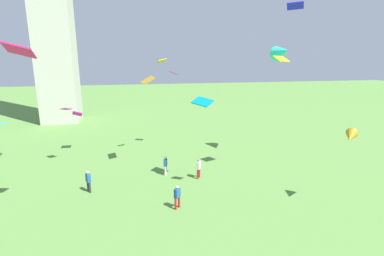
{
  "coord_description": "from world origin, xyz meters",
  "views": [
    {
      "loc": [
        -0.9,
        -3.64,
        10.73
      ],
      "look_at": [
        2.94,
        14.2,
        6.31
      ],
      "focal_mm": 27.1,
      "sensor_mm": 36.0,
      "label": 1
    }
  ],
  "objects_px": {
    "kite_flying_3": "(3,123)",
    "kite_flying_9": "(77,114)",
    "kite_flying_0": "(19,50)",
    "kite_flying_7": "(295,6)",
    "kite_flying_6": "(282,52)",
    "kite_flying_8": "(202,102)",
    "person_4": "(177,195)",
    "person_1": "(165,164)",
    "kite_flying_10": "(66,109)",
    "person_3": "(199,167)",
    "person_0": "(88,180)",
    "kite_flying_2": "(148,80)",
    "kite_flying_4": "(351,137)",
    "kite_flying_11": "(162,61)",
    "kite_flying_1": "(281,59)",
    "kite_flying_5": "(174,73)"
  },
  "relations": [
    {
      "from": "kite_flying_9",
      "to": "kite_flying_11",
      "type": "bearing_deg",
      "value": 54.96
    },
    {
      "from": "kite_flying_3",
      "to": "kite_flying_5",
      "type": "xyz_separation_m",
      "value": [
        18.25,
        0.38,
        4.99
      ]
    },
    {
      "from": "person_1",
      "to": "kite_flying_6",
      "type": "height_order",
      "value": "kite_flying_6"
    },
    {
      "from": "person_4",
      "to": "kite_flying_4",
      "type": "relative_size",
      "value": 1.2
    },
    {
      "from": "kite_flying_1",
      "to": "kite_flying_7",
      "type": "relative_size",
      "value": 1.36
    },
    {
      "from": "kite_flying_3",
      "to": "kite_flying_4",
      "type": "xyz_separation_m",
      "value": [
        27.99,
        -16.69,
        1.4
      ]
    },
    {
      "from": "kite_flying_4",
      "to": "kite_flying_6",
      "type": "bearing_deg",
      "value": 135.23
    },
    {
      "from": "kite_flying_3",
      "to": "kite_flying_9",
      "type": "xyz_separation_m",
      "value": [
        7.21,
        1.32,
        0.49
      ]
    },
    {
      "from": "kite_flying_0",
      "to": "kite_flying_3",
      "type": "bearing_deg",
      "value": -55.23
    },
    {
      "from": "kite_flying_9",
      "to": "kite_flying_3",
      "type": "bearing_deg",
      "value": -92.31
    },
    {
      "from": "person_3",
      "to": "kite_flying_2",
      "type": "xyz_separation_m",
      "value": [
        -4.08,
        3.59,
        7.66
      ]
    },
    {
      "from": "kite_flying_4",
      "to": "kite_flying_7",
      "type": "distance_m",
      "value": 9.6
    },
    {
      "from": "kite_flying_6",
      "to": "kite_flying_7",
      "type": "relative_size",
      "value": 2.08
    },
    {
      "from": "kite_flying_5",
      "to": "kite_flying_9",
      "type": "height_order",
      "value": "kite_flying_5"
    },
    {
      "from": "kite_flying_6",
      "to": "kite_flying_8",
      "type": "height_order",
      "value": "kite_flying_6"
    },
    {
      "from": "kite_flying_10",
      "to": "kite_flying_3",
      "type": "bearing_deg",
      "value": 23.64
    },
    {
      "from": "kite_flying_0",
      "to": "kite_flying_8",
      "type": "xyz_separation_m",
      "value": [
        12.06,
        3.48,
        -3.93
      ]
    },
    {
      "from": "person_4",
      "to": "kite_flying_8",
      "type": "relative_size",
      "value": 0.98
    },
    {
      "from": "kite_flying_7",
      "to": "kite_flying_3",
      "type": "bearing_deg",
      "value": -1.65
    },
    {
      "from": "kite_flying_7",
      "to": "kite_flying_10",
      "type": "relative_size",
      "value": 0.94
    },
    {
      "from": "kite_flying_8",
      "to": "person_1",
      "type": "bearing_deg",
      "value": -172.55
    },
    {
      "from": "kite_flying_2",
      "to": "kite_flying_8",
      "type": "distance_m",
      "value": 6.48
    },
    {
      "from": "person_3",
      "to": "kite_flying_10",
      "type": "distance_m",
      "value": 14.41
    },
    {
      "from": "person_1",
      "to": "kite_flying_7",
      "type": "distance_m",
      "value": 16.88
    },
    {
      "from": "kite_flying_1",
      "to": "kite_flying_11",
      "type": "distance_m",
      "value": 12.01
    },
    {
      "from": "kite_flying_8",
      "to": "kite_flying_0",
      "type": "bearing_deg",
      "value": -113.8
    },
    {
      "from": "kite_flying_6",
      "to": "person_3",
      "type": "bearing_deg",
      "value": -164.26
    },
    {
      "from": "kite_flying_0",
      "to": "kite_flying_7",
      "type": "distance_m",
      "value": 16.84
    },
    {
      "from": "kite_flying_5",
      "to": "kite_flying_7",
      "type": "bearing_deg",
      "value": 136.64
    },
    {
      "from": "kite_flying_4",
      "to": "kite_flying_6",
      "type": "distance_m",
      "value": 12.39
    },
    {
      "from": "kite_flying_0",
      "to": "person_4",
      "type": "bearing_deg",
      "value": -173.8
    },
    {
      "from": "kite_flying_3",
      "to": "kite_flying_8",
      "type": "height_order",
      "value": "kite_flying_8"
    },
    {
      "from": "person_4",
      "to": "kite_flying_0",
      "type": "bearing_deg",
      "value": -44.26
    },
    {
      "from": "kite_flying_10",
      "to": "kite_flying_8",
      "type": "bearing_deg",
      "value": -165.3
    },
    {
      "from": "kite_flying_8",
      "to": "kite_flying_10",
      "type": "bearing_deg",
      "value": -161.7
    },
    {
      "from": "person_0",
      "to": "kite_flying_6",
      "type": "bearing_deg",
      "value": 73.69
    },
    {
      "from": "person_0",
      "to": "kite_flying_7",
      "type": "bearing_deg",
      "value": 37.94
    },
    {
      "from": "person_1",
      "to": "kite_flying_2",
      "type": "relative_size",
      "value": 1.0
    },
    {
      "from": "person_1",
      "to": "kite_flying_8",
      "type": "xyz_separation_m",
      "value": [
        2.86,
        -2.63,
        6.22
      ]
    },
    {
      "from": "person_4",
      "to": "kite_flying_4",
      "type": "xyz_separation_m",
      "value": [
        11.79,
        -2.49,
        4.41
      ]
    },
    {
      "from": "kite_flying_9",
      "to": "person_4",
      "type": "bearing_deg",
      "value": 17.35
    },
    {
      "from": "person_1",
      "to": "person_4",
      "type": "distance_m",
      "value": 6.44
    },
    {
      "from": "person_1",
      "to": "kite_flying_9",
      "type": "distance_m",
      "value": 13.21
    },
    {
      "from": "kite_flying_1",
      "to": "kite_flying_5",
      "type": "xyz_separation_m",
      "value": [
        -7.79,
        10.33,
        -1.62
      ]
    },
    {
      "from": "kite_flying_9",
      "to": "kite_flying_11",
      "type": "xyz_separation_m",
      "value": [
        9.39,
        -3.86,
        5.9
      ]
    },
    {
      "from": "person_0",
      "to": "person_3",
      "type": "xyz_separation_m",
      "value": [
        9.46,
        0.82,
        0.0
      ]
    },
    {
      "from": "person_1",
      "to": "kite_flying_2",
      "type": "distance_m",
      "value": 8.08
    },
    {
      "from": "person_3",
      "to": "kite_flying_6",
      "type": "relative_size",
      "value": 0.76
    },
    {
      "from": "kite_flying_7",
      "to": "person_4",
      "type": "bearing_deg",
      "value": 19.08
    },
    {
      "from": "kite_flying_2",
      "to": "kite_flying_4",
      "type": "height_order",
      "value": "kite_flying_2"
    }
  ]
}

